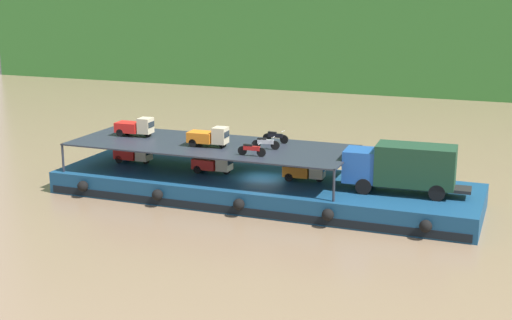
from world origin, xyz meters
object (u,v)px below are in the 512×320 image
object	(u,v)px
mini_truck_lower_stern	(134,153)
cargo_barge	(262,189)
mini_truck_lower_aft	(213,163)
motorcycle_upper_centre	(265,143)
mini_truck_lower_mid	(305,171)
covered_lorry	(403,167)
motorcycle_upper_stbd	(275,137)
mini_truck_upper_stern	(135,127)
motorcycle_upper_port	(251,149)
mini_truck_upper_mid	(209,137)

from	to	relation	value
mini_truck_lower_stern	cargo_barge	bearing A→B (deg)	-3.39
mini_truck_lower_aft	motorcycle_upper_centre	xyz separation A→B (m)	(3.82, 0.02, 1.74)
mini_truck_lower_mid	motorcycle_upper_centre	distance (m)	3.21
covered_lorry	cargo_barge	bearing A→B (deg)	178.89
mini_truck_lower_stern	motorcycle_upper_centre	distance (m)	10.60
motorcycle_upper_centre	motorcycle_upper_stbd	xyz separation A→B (m)	(-0.07, 2.14, 0.00)
cargo_barge	motorcycle_upper_centre	world-z (taller)	motorcycle_upper_centre
mini_truck_lower_mid	mini_truck_upper_stern	world-z (taller)	mini_truck_upper_stern
cargo_barge	covered_lorry	xyz separation A→B (m)	(9.38, -0.18, 2.44)
mini_truck_upper_stern	motorcycle_upper_port	world-z (taller)	mini_truck_upper_stern
mini_truck_lower_aft	mini_truck_lower_mid	world-z (taller)	same
motorcycle_upper_port	mini_truck_upper_mid	bearing A→B (deg)	157.58
mini_truck_upper_stern	motorcycle_upper_stbd	bearing A→B (deg)	8.75
covered_lorry	mini_truck_upper_stern	distance (m)	19.46
motorcycle_upper_port	motorcycle_upper_centre	xyz separation A→B (m)	(0.15, 2.14, 0.00)
mini_truck_upper_mid	motorcycle_upper_centre	size ratio (longest dim) A/B	1.46
cargo_barge	motorcycle_upper_stbd	world-z (taller)	motorcycle_upper_stbd
mini_truck_lower_aft	motorcycle_upper_centre	world-z (taller)	motorcycle_upper_centre
cargo_barge	mini_truck_lower_mid	xyz separation A→B (m)	(2.87, 0.42, 1.44)
mini_truck_lower_aft	motorcycle_upper_port	bearing A→B (deg)	-30.03
covered_lorry	mini_truck_lower_aft	size ratio (longest dim) A/B	2.87
mini_truck_lower_mid	mini_truck_lower_stern	bearing A→B (deg)	179.17
motorcycle_upper_stbd	mini_truck_upper_stern	bearing A→B (deg)	-171.25
covered_lorry	motorcycle_upper_port	xyz separation A→B (m)	(-9.33, -1.92, 0.74)
cargo_barge	mini_truck_upper_stern	xyz separation A→B (m)	(-10.05, 0.61, 3.44)
cargo_barge	mini_truck_upper_stern	bearing A→B (deg)	176.54
motorcycle_upper_stbd	cargo_barge	bearing A→B (deg)	-93.51
mini_truck_lower_aft	motorcycle_upper_centre	distance (m)	4.20
covered_lorry	motorcycle_upper_stbd	bearing A→B (deg)	165.71
cargo_barge	mini_truck_upper_stern	world-z (taller)	mini_truck_upper_stern
mini_truck_lower_aft	mini_truck_upper_mid	distance (m)	2.09
motorcycle_upper_centre	mini_truck_lower_mid	bearing A→B (deg)	8.24
mini_truck_upper_stern	mini_truck_lower_aft	bearing A→B (deg)	-5.26
mini_truck_lower_aft	motorcycle_upper_stbd	size ratio (longest dim) A/B	1.45
covered_lorry	mini_truck_lower_stern	xyz separation A→B (m)	(-19.61, 0.79, -1.00)
motorcycle_upper_centre	mini_truck_lower_stern	bearing A→B (deg)	176.84
covered_lorry	mini_truck_lower_stern	world-z (taller)	covered_lorry
mini_truck_lower_mid	mini_truck_lower_aft	bearing A→B (deg)	-176.46
motorcycle_upper_port	mini_truck_lower_aft	bearing A→B (deg)	149.97
covered_lorry	mini_truck_upper_stern	world-z (taller)	mini_truck_upper_stern
mini_truck_lower_aft	mini_truck_upper_mid	size ratio (longest dim) A/B	1.00
covered_lorry	motorcycle_upper_stbd	size ratio (longest dim) A/B	4.17
mini_truck_lower_stern	mini_truck_lower_mid	size ratio (longest dim) A/B	0.99
cargo_barge	mini_truck_lower_mid	world-z (taller)	mini_truck_lower_mid
mini_truck_lower_aft	mini_truck_upper_stern	bearing A→B (deg)	174.74
mini_truck_lower_stern	mini_truck_upper_mid	distance (m)	6.99
mini_truck_lower_stern	mini_truck_lower_mid	xyz separation A→B (m)	(13.11, -0.19, 0.00)
mini_truck_lower_aft	mini_truck_upper_mid	world-z (taller)	mini_truck_upper_mid
cargo_barge	covered_lorry	world-z (taller)	covered_lorry
cargo_barge	motorcycle_upper_centre	bearing A→B (deg)	8.82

